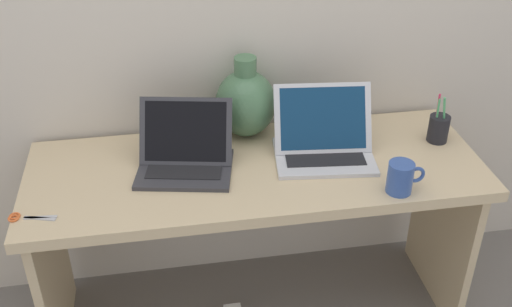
% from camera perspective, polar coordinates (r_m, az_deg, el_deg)
% --- Properties ---
extents(desk, '(1.58, 0.58, 0.71)m').
position_cam_1_polar(desk, '(2.21, 0.00, -4.26)').
color(desk, '#D1B78C').
rests_on(desk, ground).
extents(laptop_left, '(0.36, 0.31, 0.22)m').
position_cam_1_polar(laptop_left, '(2.10, -6.57, 0.17)').
color(laptop_left, '#333338').
rests_on(laptop_left, desk).
extents(laptop_right, '(0.37, 0.30, 0.23)m').
position_cam_1_polar(laptop_right, '(2.17, 6.28, 1.38)').
color(laptop_right, silver).
rests_on(laptop_right, desk).
extents(green_vase, '(0.22, 0.22, 0.31)m').
position_cam_1_polar(green_vase, '(2.25, -0.97, 4.79)').
color(green_vase, '#47704C').
rests_on(green_vase, desk).
extents(coffee_mug, '(0.13, 0.08, 0.11)m').
position_cam_1_polar(coffee_mug, '(2.02, 13.31, -2.18)').
color(coffee_mug, '#335199').
rests_on(coffee_mug, desk).
extents(pen_cup, '(0.07, 0.07, 0.19)m').
position_cam_1_polar(pen_cup, '(2.34, 16.58, 2.28)').
color(pen_cup, black).
rests_on(pen_cup, desk).
extents(scissors, '(0.15, 0.06, 0.01)m').
position_cam_1_polar(scissors, '(2.01, -20.79, -5.57)').
color(scissors, '#B7B7BC').
rests_on(scissors, desk).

